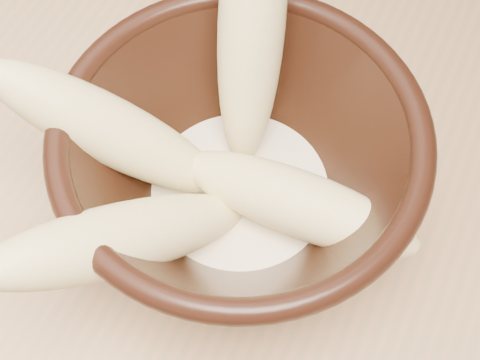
# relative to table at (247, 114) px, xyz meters

# --- Properties ---
(table) EXTENTS (1.20, 0.80, 0.75)m
(table) POSITION_rel_table_xyz_m (0.00, 0.00, 0.00)
(table) COLOR tan
(table) RESTS_ON ground
(bowl) EXTENTS (0.23, 0.23, 0.13)m
(bowl) POSITION_rel_table_xyz_m (0.06, -0.14, 0.15)
(bowl) COLOR black
(bowl) RESTS_ON table
(milk_puddle) EXTENTS (0.13, 0.13, 0.02)m
(milk_puddle) POSITION_rel_table_xyz_m (0.06, -0.14, 0.12)
(milk_puddle) COLOR #F2E3C2
(milk_puddle) RESTS_ON bowl
(banana_upright) EXTENTS (0.08, 0.14, 0.19)m
(banana_upright) POSITION_rel_table_xyz_m (0.03, -0.07, 0.21)
(banana_upright) COLOR #DED183
(banana_upright) RESTS_ON bowl
(banana_left) EXTENTS (0.17, 0.08, 0.14)m
(banana_left) POSITION_rel_table_xyz_m (-0.02, -0.16, 0.18)
(banana_left) COLOR #DED183
(banana_left) RESTS_ON bowl
(banana_across) EXTENTS (0.16, 0.04, 0.05)m
(banana_across) POSITION_rel_table_xyz_m (0.10, -0.14, 0.15)
(banana_across) COLOR #DED183
(banana_across) RESTS_ON bowl
(banana_front) EXTENTS (0.13, 0.17, 0.13)m
(banana_front) POSITION_rel_table_xyz_m (0.02, -0.22, 0.17)
(banana_front) COLOR #DED183
(banana_front) RESTS_ON bowl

